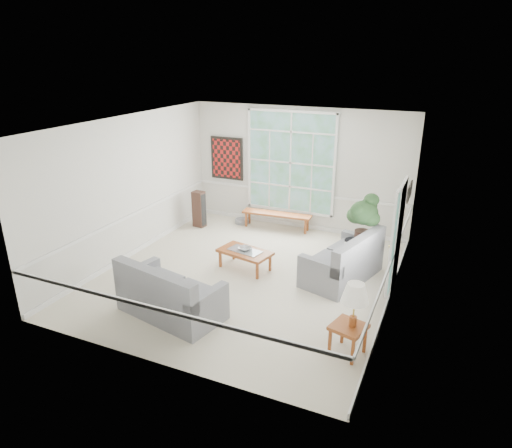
{
  "coord_description": "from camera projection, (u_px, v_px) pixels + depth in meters",
  "views": [
    {
      "loc": [
        3.46,
        -7.38,
        4.2
      ],
      "look_at": [
        0.1,
        0.2,
        1.05
      ],
      "focal_mm": 32.0,
      "sensor_mm": 36.0,
      "label": 1
    }
  ],
  "objects": [
    {
      "name": "wall_frame_near",
      "position": [
        408.0,
        194.0,
        9.02
      ],
      "size": [
        0.04,
        0.26,
        0.32
      ],
      "primitive_type": "cube",
      "color": "black",
      "rests_on": "wall_right"
    },
    {
      "name": "end_table",
      "position": [
        357.0,
        252.0,
        9.56
      ],
      "size": [
        0.64,
        0.64,
        0.5
      ],
      "primitive_type": "cube",
      "rotation": [
        0.0,
        0.0,
        0.34
      ],
      "color": "brown",
      "rests_on": "floor"
    },
    {
      "name": "floor_speaker",
      "position": [
        199.0,
        209.0,
        11.52
      ],
      "size": [
        0.31,
        0.25,
        0.92
      ],
      "primitive_type": "cube",
      "rotation": [
        0.0,
        0.0,
        -0.1
      ],
      "color": "#3D251C",
      "rests_on": "floor"
    },
    {
      "name": "coffee_table",
      "position": [
        245.0,
        260.0,
        9.33
      ],
      "size": [
        1.17,
        0.79,
        0.4
      ],
      "primitive_type": "cube",
      "rotation": [
        0.0,
        0.0,
        -0.2
      ],
      "color": "brown",
      "rests_on": "floor"
    },
    {
      "name": "loveseat_right",
      "position": [
        342.0,
        256.0,
        8.85
      ],
      "size": [
        1.37,
        1.94,
        0.95
      ],
      "primitive_type": "cube",
      "rotation": [
        0.0,
        0.0,
        -0.29
      ],
      "color": "gray",
      "rests_on": "floor"
    },
    {
      "name": "wall_back",
      "position": [
        299.0,
        169.0,
        11.14
      ],
      "size": [
        5.5,
        0.02,
        3.0
      ],
      "primitive_type": "cube",
      "color": "silver",
      "rests_on": "ground"
    },
    {
      "name": "window_back",
      "position": [
        291.0,
        163.0,
        11.13
      ],
      "size": [
        2.3,
        0.08,
        2.4
      ],
      "primitive_type": "cube",
      "color": "white",
      "rests_on": "wall_back"
    },
    {
      "name": "cat",
      "position": [
        354.0,
        241.0,
        9.31
      ],
      "size": [
        0.43,
        0.35,
        0.18
      ],
      "primitive_type": "ellipsoid",
      "rotation": [
        0.0,
        0.0,
        -0.22
      ],
      "color": "black",
      "rests_on": "loveseat_right"
    },
    {
      "name": "wall_right",
      "position": [
        397.0,
        226.0,
        7.53
      ],
      "size": [
        0.02,
        6.0,
        3.0
      ],
      "primitive_type": "cube",
      "color": "silver",
      "rests_on": "ground"
    },
    {
      "name": "floor",
      "position": [
        247.0,
        276.0,
        9.11
      ],
      "size": [
        5.5,
        6.0,
        0.01
      ],
      "primitive_type": "cube",
      "color": "beige",
      "rests_on": "ground"
    },
    {
      "name": "door_sidelight",
      "position": [
        392.0,
        245.0,
        7.65
      ],
      "size": [
        0.08,
        0.26,
        1.9
      ],
      "primitive_type": "cube",
      "color": "white",
      "rests_on": "wall_right"
    },
    {
      "name": "loveseat_front",
      "position": [
        171.0,
        289.0,
        7.62
      ],
      "size": [
        1.92,
        1.26,
        0.96
      ],
      "primitive_type": "cube",
      "rotation": [
        0.0,
        0.0,
        -0.2
      ],
      "color": "gray",
      "rests_on": "floor"
    },
    {
      "name": "side_table",
      "position": [
        348.0,
        339.0,
        6.69
      ],
      "size": [
        0.58,
        0.58,
        0.48
      ],
      "primitive_type": "cube",
      "rotation": [
        0.0,
        0.0,
        -0.27
      ],
      "color": "brown",
      "rests_on": "floor"
    },
    {
      "name": "entry_door",
      "position": [
        397.0,
        238.0,
        8.22
      ],
      "size": [
        0.08,
        0.9,
        2.1
      ],
      "primitive_type": "cube",
      "color": "white",
      "rests_on": "floor"
    },
    {
      "name": "pet_bed",
      "position": [
        242.0,
        221.0,
        11.87
      ],
      "size": [
        0.51,
        0.51,
        0.12
      ],
      "primitive_type": "cylinder",
      "rotation": [
        0.0,
        0.0,
        -0.36
      ],
      "color": "slate",
      "rests_on": "floor"
    },
    {
      "name": "wall_frame_far",
      "position": [
        410.0,
        189.0,
        9.37
      ],
      "size": [
        0.04,
        0.26,
        0.32
      ],
      "primitive_type": "cube",
      "color": "black",
      "rests_on": "wall_right"
    },
    {
      "name": "table_lamp",
      "position": [
        354.0,
        305.0,
        6.47
      ],
      "size": [
        0.49,
        0.49,
        0.68
      ],
      "primitive_type": null,
      "rotation": [
        0.0,
        0.0,
        -0.28
      ],
      "color": "white",
      "rests_on": "side_table"
    },
    {
      "name": "window_bench",
      "position": [
        277.0,
        221.0,
        11.46
      ],
      "size": [
        1.76,
        0.47,
        0.41
      ],
      "primitive_type": "cube",
      "rotation": [
        0.0,
        0.0,
        0.08
      ],
      "color": "brown",
      "rests_on": "floor"
    },
    {
      "name": "ceiling",
      "position": [
        246.0,
        124.0,
        8.04
      ],
      "size": [
        5.5,
        6.0,
        0.02
      ],
      "primitive_type": "cube",
      "color": "white",
      "rests_on": "ground"
    },
    {
      "name": "wall_left",
      "position": [
        129.0,
        188.0,
        9.62
      ],
      "size": [
        0.02,
        6.0,
        3.0
      ],
      "primitive_type": "cube",
      "color": "silver",
      "rests_on": "ground"
    },
    {
      "name": "wall_front",
      "position": [
        151.0,
        270.0,
        6.01
      ],
      "size": [
        5.5,
        0.02,
        3.0
      ],
      "primitive_type": "cube",
      "color": "silver",
      "rests_on": "ground"
    },
    {
      "name": "pewter_bowl",
      "position": [
        245.0,
        249.0,
        9.27
      ],
      "size": [
        0.39,
        0.39,
        0.08
      ],
      "primitive_type": "imported",
      "rotation": [
        0.0,
        0.0,
        -0.32
      ],
      "color": "#96969B",
      "rests_on": "coffee_table"
    },
    {
      "name": "wall_art",
      "position": [
        227.0,
        158.0,
        11.8
      ],
      "size": [
        0.9,
        0.06,
        1.1
      ],
      "primitive_type": "cube",
      "color": "maroon",
      "rests_on": "wall_back"
    },
    {
      "name": "houseplant",
      "position": [
        363.0,
        218.0,
        9.22
      ],
      "size": [
        0.83,
        0.83,
        1.06
      ],
      "primitive_type": null,
      "rotation": [
        0.0,
        0.0,
        0.45
      ],
      "color": "#284924",
      "rests_on": "end_table"
    }
  ]
}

